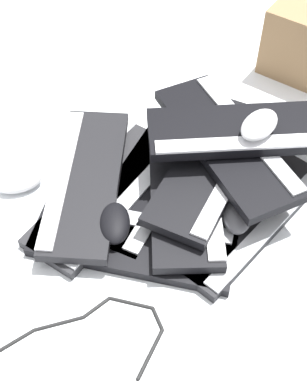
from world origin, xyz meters
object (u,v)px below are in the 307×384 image
object	(u,v)px
keyboard_4	(185,187)
keyboard_0	(249,216)
mouse_4	(237,214)
keyboard_3	(133,243)
mouse_0	(259,125)
keyboard_8	(246,131)
keyboard_2	(109,194)
keyboard_7	(85,180)
mouse_1	(18,181)
keyboard_6	(227,142)
mouse_2	(115,223)
keyboard_5	(212,164)
mouse_3	(281,131)
keyboard_1	(150,180)

from	to	relation	value
keyboard_4	keyboard_0	bearing A→B (deg)	-8.74
mouse_4	keyboard_3	bearing A→B (deg)	-70.97
mouse_0	keyboard_8	bearing A→B (deg)	-91.70
keyboard_2	keyboard_7	size ratio (longest dim) A/B	1.01
mouse_4	keyboard_0	bearing A→B (deg)	127.43
keyboard_3	mouse_1	world-z (taller)	mouse_1
keyboard_6	mouse_2	distance (m)	0.32
keyboard_8	mouse_4	bearing A→B (deg)	-84.16
keyboard_5	mouse_3	world-z (taller)	keyboard_5
keyboard_4	mouse_0	distance (m)	0.22
keyboard_1	keyboard_3	world-z (taller)	same
keyboard_3	mouse_0	distance (m)	0.38
mouse_0	mouse_3	world-z (taller)	mouse_0
mouse_1	keyboard_3	bearing A→B (deg)	-49.02
keyboard_1	mouse_2	xyz separation A→B (m)	(-0.03, -0.17, 0.04)
keyboard_4	keyboard_5	distance (m)	0.08
keyboard_1	keyboard_8	distance (m)	0.25
keyboard_3	mouse_1	bearing A→B (deg)	162.85
keyboard_7	mouse_2	bearing A→B (deg)	-45.28
keyboard_7	mouse_3	world-z (taller)	keyboard_7
keyboard_1	mouse_3	size ratio (longest dim) A/B	4.18
keyboard_1	keyboard_7	bearing A→B (deg)	-155.91
keyboard_4	mouse_0	world-z (taller)	mouse_0
mouse_1	mouse_2	bearing A→B (deg)	-48.64
mouse_0	keyboard_4	bearing A→B (deg)	-27.96
keyboard_1	keyboard_2	bearing A→B (deg)	-140.86
keyboard_6	keyboard_3	bearing A→B (deg)	-119.54
keyboard_8	mouse_3	distance (m)	0.20
mouse_0	mouse_1	size ratio (longest dim) A/B	1.00
keyboard_8	mouse_3	xyz separation A→B (m)	(0.08, 0.14, -0.11)
keyboard_6	mouse_4	world-z (taller)	keyboard_6
keyboard_2	keyboard_3	xyz separation A→B (m)	(0.09, -0.12, 0.00)
mouse_1	mouse_3	world-z (taller)	same
mouse_2	mouse_3	distance (m)	0.52
keyboard_4	mouse_1	distance (m)	0.39
keyboard_4	mouse_1	world-z (taller)	keyboard_4
keyboard_4	mouse_4	size ratio (longest dim) A/B	4.22
keyboard_2	keyboard_5	bearing A→B (deg)	23.92
keyboard_3	keyboard_8	distance (m)	0.36
mouse_0	keyboard_2	bearing A→B (deg)	-40.36
keyboard_7	mouse_4	bearing A→B (deg)	-2.21
mouse_0	mouse_1	world-z (taller)	mouse_0
keyboard_1	mouse_0	distance (m)	0.29
keyboard_6	keyboard_8	distance (m)	0.05
keyboard_5	keyboard_7	distance (m)	0.29
keyboard_3	mouse_2	bearing A→B (deg)	160.59
keyboard_5	keyboard_2	bearing A→B (deg)	-156.08
keyboard_2	mouse_3	size ratio (longest dim) A/B	4.23
keyboard_3	keyboard_8	xyz separation A→B (m)	(0.19, 0.28, 0.12)
keyboard_8	mouse_4	world-z (taller)	keyboard_8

